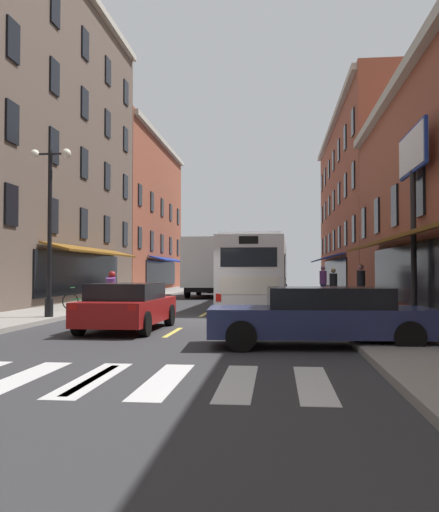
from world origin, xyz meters
TOP-DOWN VIEW (x-y plane):
  - ground_plane at (0.00, 0.00)m, footprint 34.80×80.00m
  - lane_centre_dashes at (0.00, -0.25)m, footprint 0.14×73.90m
  - crosswalk_near at (0.00, -10.00)m, footprint 7.10×2.80m
  - sidewalk_left at (-5.90, 0.00)m, footprint 3.00×80.00m
  - sidewalk_right at (5.90, 0.00)m, footprint 3.00×80.00m
  - billboard_sign at (7.05, -0.36)m, footprint 0.40×3.26m
  - transit_bus at (1.90, 7.51)m, footprint 2.85×11.51m
  - box_truck at (-1.66, 17.84)m, footprint 2.62×7.58m
  - sedan_near at (-1.35, -3.15)m, footprint 2.02×4.32m
  - sedan_mid at (3.74, -5.99)m, footprint 4.86×2.14m
  - sedan_far at (-1.55, 26.25)m, footprint 2.09×4.46m
  - motorcycle_rider at (-3.02, 0.84)m, footprint 0.62×2.07m
  - bicycle_near at (-4.74, 2.77)m, footprint 1.71×0.48m
  - pedestrian_near at (6.39, 6.12)m, footprint 0.36×0.51m
  - pedestrian_mid at (5.14, 10.45)m, footprint 0.36×0.36m
  - pedestrian_far at (5.40, 7.92)m, footprint 0.36×0.36m
  - street_lamp_twin at (-4.74, -0.52)m, footprint 1.42×0.32m

SIDE VIEW (x-z plane):
  - ground_plane at x=0.00m, z-range -0.10..0.00m
  - lane_centre_dashes at x=0.00m, z-range 0.00..0.01m
  - crosswalk_near at x=0.00m, z-range 0.00..0.01m
  - sidewalk_left at x=-5.90m, z-range 0.00..0.14m
  - sidewalk_right at x=5.90m, z-range 0.00..0.14m
  - bicycle_near at x=-4.74m, z-range 0.05..0.96m
  - sedan_mid at x=3.74m, z-range 0.02..1.31m
  - sedan_near at x=-1.35m, z-range 0.02..1.33m
  - sedan_far at x=-1.55m, z-range 0.01..1.40m
  - motorcycle_rider at x=-3.02m, z-range -0.12..1.54m
  - pedestrian_far at x=5.40m, z-range 0.16..1.82m
  - pedestrian_mid at x=5.14m, z-range 0.17..1.99m
  - pedestrian_near at x=6.39m, z-range 0.20..2.01m
  - transit_bus at x=1.90m, z-range 0.08..3.23m
  - box_truck at x=-1.66m, z-range 0.07..3.82m
  - street_lamp_twin at x=-4.74m, z-range 0.43..6.03m
  - billboard_sign at x=7.05m, z-range 1.76..7.75m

